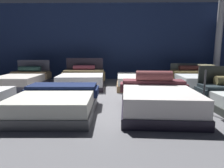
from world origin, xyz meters
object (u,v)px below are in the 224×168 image
object	(u,v)px
bed_6	(138,81)
bed_4	(23,80)
bed_1	(57,102)
bed_2	(157,99)
support_pillar	(218,41)
bed_5	(82,79)
price_sign	(204,94)
bed_7	(197,80)

from	to	relation	value
bed_6	bed_4	bearing A→B (deg)	-179.99
bed_1	bed_2	distance (m)	2.16
bed_2	support_pillar	size ratio (longest dim) A/B	0.58
bed_1	bed_5	distance (m)	3.09
bed_1	price_sign	distance (m)	3.17
bed_4	bed_5	size ratio (longest dim) A/B	1.03
bed_2	bed_4	world-z (taller)	bed_4
bed_4	support_pillar	size ratio (longest dim) A/B	0.62
bed_1	support_pillar	distance (m)	7.56
bed_5	bed_7	xyz separation A→B (m)	(4.26, 0.02, -0.01)
bed_2	bed_5	world-z (taller)	bed_5
price_sign	support_pillar	world-z (taller)	support_pillar
bed_5	bed_6	size ratio (longest dim) A/B	1.00
bed_1	bed_7	distance (m)	5.29
bed_4	bed_5	xyz separation A→B (m)	(2.24, -0.00, 0.03)
bed_1	bed_2	size ratio (longest dim) A/B	0.96
bed_4	bed_7	bearing A→B (deg)	0.79
bed_1	price_sign	xyz separation A→B (m)	(3.16, 0.11, 0.16)
bed_4	support_pillar	world-z (taller)	support_pillar
bed_2	bed_5	distance (m)	3.71
bed_2	price_sign	bearing A→B (deg)	5.20
bed_1	support_pillar	world-z (taller)	support_pillar
bed_2	bed_7	world-z (taller)	bed_2
bed_2	bed_4	xyz separation A→B (m)	(-4.38, 3.03, -0.04)
bed_5	support_pillar	distance (m)	6.13
bed_6	bed_7	bearing A→B (deg)	3.46
bed_5	bed_4	bearing A→B (deg)	177.11
bed_6	bed_7	size ratio (longest dim) A/B	0.97
bed_2	support_pillar	distance (m)	6.02
bed_2	bed_4	distance (m)	5.33
bed_4	bed_5	world-z (taller)	bed_5
bed_5	bed_7	world-z (taller)	bed_5
bed_4	price_sign	xyz separation A→B (m)	(5.39, -2.99, 0.15)
bed_1	bed_4	xyz separation A→B (m)	(-2.23, 3.10, 0.01)
bed_2	bed_7	size ratio (longest dim) A/B	0.94
bed_2	bed_7	distance (m)	3.71
bed_7	support_pillar	world-z (taller)	support_pillar
bed_2	bed_5	bearing A→B (deg)	128.06
bed_2	bed_6	xyz separation A→B (m)	(-0.07, 2.95, -0.06)
price_sign	support_pillar	size ratio (longest dim) A/B	0.29
bed_7	bed_6	bearing A→B (deg)	-175.74
bed_7	bed_5	bearing A→B (deg)	-177.88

